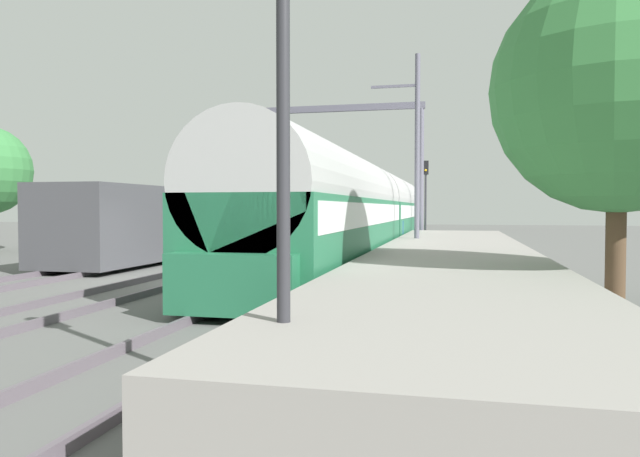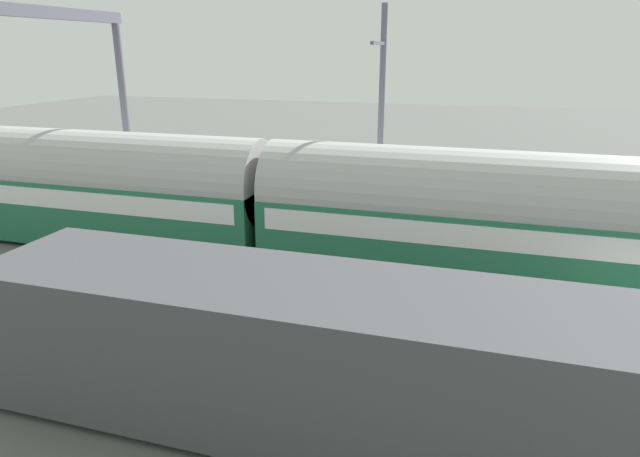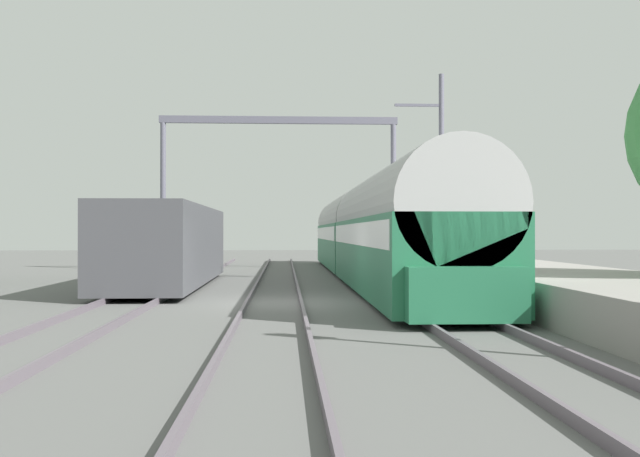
{
  "view_description": "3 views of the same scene",
  "coord_description": "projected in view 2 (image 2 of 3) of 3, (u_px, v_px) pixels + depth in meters",
  "views": [
    {
      "loc": [
        7.76,
        -15.67,
        2.07
      ],
      "look_at": [
        3.87,
        1.13,
        1.47
      ],
      "focal_mm": 33.1,
      "sensor_mm": 36.0,
      "label": 1
    },
    {
      "loc": [
        -12.01,
        3.96,
        6.63
      ],
      "look_at": [
        1.65,
        8.12,
        1.99
      ],
      "focal_mm": 31.08,
      "sensor_mm": 36.0,
      "label": 2
    },
    {
      "loc": [
        0.27,
        -19.99,
        1.93
      ],
      "look_at": [
        1.94,
        13.84,
        2.13
      ],
      "focal_mm": 40.71,
      "sensor_mm": 36.0,
      "label": 3
    }
  ],
  "objects": [
    {
      "name": "platform",
      "position": [
        538.0,
        235.0,
        19.29
      ],
      "size": [
        4.4,
        28.0,
        0.9
      ],
      "color": "gray",
      "rests_on": "ground"
    },
    {
      "name": "person_crossing",
      "position": [
        243.0,
        215.0,
        19.56
      ],
      "size": [
        0.45,
        0.33,
        1.73
      ],
      "rotation": [
        0.0,
        0.0,
        6.03
      ],
      "color": "#2D2D2D",
      "rests_on": "ground"
    },
    {
      "name": "passenger_train",
      "position": [
        269.0,
        202.0,
        17.71
      ],
      "size": [
        2.93,
        32.85,
        3.82
      ],
      "color": "#236B47",
      "rests_on": "ground"
    },
    {
      "name": "catenary_pole_east_mid",
      "position": [
        380.0,
        128.0,
        18.32
      ],
      "size": [
        1.9,
        0.2,
        8.0
      ],
      "color": "slate",
      "rests_on": "ground"
    },
    {
      "name": "track_east",
      "position": [
        622.0,
        296.0,
        15.38
      ],
      "size": [
        1.52,
        60.0,
        0.16
      ],
      "color": "#60565F",
      "rests_on": "ground"
    },
    {
      "name": "freight_car",
      "position": [
        331.0,
        360.0,
        9.64
      ],
      "size": [
        2.8,
        13.0,
        2.7
      ],
      "color": "#47474C",
      "rests_on": "ground"
    }
  ]
}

